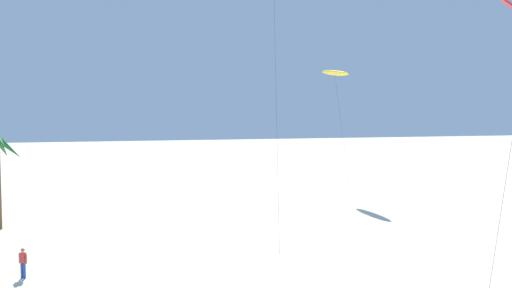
{
  "coord_description": "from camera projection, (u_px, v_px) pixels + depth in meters",
  "views": [
    {
      "loc": [
        -7.11,
        -7.8,
        9.4
      ],
      "look_at": [
        -0.24,
        19.02,
        7.57
      ],
      "focal_mm": 39.08,
      "sensor_mm": 36.0,
      "label": 1
    }
  ],
  "objects": [
    {
      "name": "person_near_left",
      "position": [
        23.0,
        262.0,
        30.54
      ],
      "size": [
        0.46,
        0.32,
        1.68
      ],
      "color": "#284CA3",
      "rests_on": "ground"
    },
    {
      "name": "flying_kite_1",
      "position": [
        335.0,
        73.0,
        59.74
      ],
      "size": [
        1.33,
        9.02,
        13.74
      ],
      "color": "yellow",
      "rests_on": "ground"
    }
  ]
}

